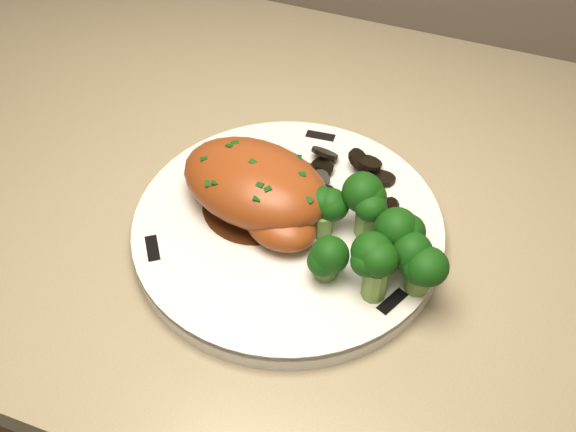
% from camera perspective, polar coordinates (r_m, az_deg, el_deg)
% --- Properties ---
extents(plate, '(0.33, 0.33, 0.02)m').
position_cam_1_polar(plate, '(0.68, 0.00, -1.12)').
color(plate, silver).
rests_on(plate, counter).
extents(rim_accent_0, '(0.03, 0.01, 0.00)m').
position_cam_1_polar(rim_accent_0, '(0.76, 2.58, 6.32)').
color(rim_accent_0, black).
rests_on(rim_accent_0, plate).
extents(rim_accent_1, '(0.03, 0.03, 0.00)m').
position_cam_1_polar(rim_accent_1, '(0.66, -10.65, -2.54)').
color(rim_accent_1, black).
rests_on(rim_accent_1, plate).
extents(rim_accent_2, '(0.02, 0.03, 0.00)m').
position_cam_1_polar(rim_accent_2, '(0.62, 8.24, -6.72)').
color(rim_accent_2, black).
rests_on(rim_accent_2, plate).
extents(gravy_pool, '(0.10, 0.10, 0.00)m').
position_cam_1_polar(gravy_pool, '(0.69, -2.53, 0.91)').
color(gravy_pool, '#381B0A').
rests_on(gravy_pool, plate).
extents(chicken_breast, '(0.16, 0.13, 0.06)m').
position_cam_1_polar(chicken_breast, '(0.67, -2.38, 2.20)').
color(chicken_breast, '#924119').
rests_on(chicken_breast, plate).
extents(mushroom_pile, '(0.11, 0.08, 0.03)m').
position_cam_1_polar(mushroom_pile, '(0.70, 5.15, 1.97)').
color(mushroom_pile, black).
rests_on(mushroom_pile, plate).
extents(broccoli_florets, '(0.13, 0.10, 0.05)m').
position_cam_1_polar(broccoli_florets, '(0.63, 6.41, -2.09)').
color(broccoli_florets, olive).
rests_on(broccoli_florets, plate).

